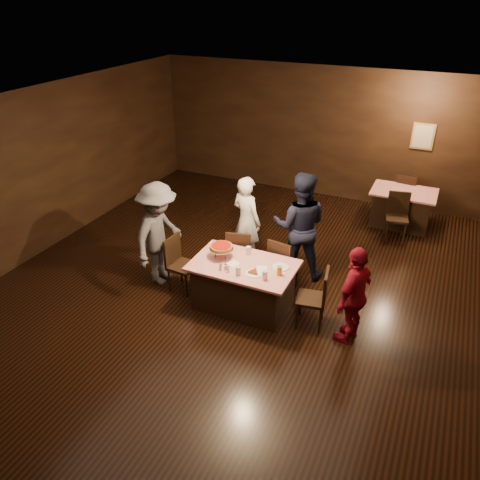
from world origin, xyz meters
The scene contains 23 objects.
room centered at (0.00, 0.01, 2.14)m, with size 10.00×10.04×3.02m.
main_table centered at (0.24, 0.07, 0.39)m, with size 1.60×1.00×0.77m, color #A80B12.
back_table centered at (2.09, 4.08, 0.39)m, with size 1.30×0.90×0.77m, color #B00B0D.
chair_far_left centered at (-0.16, 0.82, 0.47)m, with size 0.42×0.42×0.95m, color black.
chair_far_right centered at (0.64, 0.82, 0.47)m, with size 0.42×0.42×0.95m, color black.
chair_end_left centered at (-0.86, 0.07, 0.47)m, with size 0.42×0.42×0.95m, color black.
chair_end_right centered at (1.34, 0.07, 0.47)m, with size 0.42×0.42×0.95m, color black.
chair_back_near centered at (2.09, 3.38, 0.47)m, with size 0.42×0.42×0.95m, color black.
chair_back_far centered at (2.09, 4.68, 0.47)m, with size 0.42×0.42×0.95m, color black.
diner_white_jacket centered at (-0.27, 1.33, 0.84)m, with size 0.61×0.40×1.67m, color white.
diner_navy_hoodie centered at (0.72, 1.31, 0.95)m, with size 0.93×0.72×1.91m, color black.
diner_grey_knit centered at (-1.34, 0.15, 0.90)m, with size 1.16×0.67×1.80m, color #555459.
diner_red_shirt centered at (1.96, -0.01, 0.75)m, with size 0.88×0.37×1.51m, color maroon.
pizza_stand centered at (-0.16, 0.12, 0.95)m, with size 0.38×0.38×0.22m.
plate_with_slice centered at (0.49, -0.11, 0.80)m, with size 0.25×0.25×0.06m.
plate_empty centered at (0.79, 0.22, 0.78)m, with size 0.25×0.25×0.01m, color white.
glass_front_left centered at (0.29, -0.23, 0.84)m, with size 0.08×0.08×0.14m, color silver.
glass_front_right centered at (0.69, -0.18, 0.84)m, with size 0.08×0.08×0.14m, color silver.
glass_amber centered at (0.84, 0.02, 0.84)m, with size 0.08×0.08×0.14m, color #BF7F26.
glass_back centered at (0.19, 0.37, 0.84)m, with size 0.08×0.08×0.14m, color silver.
condiments centered at (0.06, -0.22, 0.82)m, with size 0.17×0.10×0.09m.
napkin_center centered at (0.54, 0.07, 0.77)m, with size 0.16×0.16×0.01m, color white.
napkin_left centered at (0.09, 0.02, 0.77)m, with size 0.16×0.16×0.01m, color white.
Camera 1 is at (2.73, -5.50, 4.55)m, focal length 35.00 mm.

